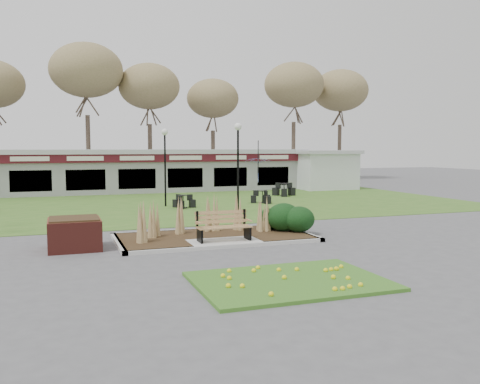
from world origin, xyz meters
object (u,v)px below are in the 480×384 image
object	(u,v)px
park_bench	(223,226)
car_black	(11,179)
lamp_post_far_right	(238,147)
bistro_set_c	(284,192)
lamp_post_mid_right	(165,150)
service_hut	(325,169)
food_pavilion	(134,171)
brick_planter	(75,233)
patio_umbrella	(258,170)
bistro_set_d	(262,199)
bistro_set_b	(183,204)

from	to	relation	value
park_bench	car_black	world-z (taller)	car_black
lamp_post_far_right	bistro_set_c	distance (m)	9.11
lamp_post_mid_right	service_hut	bearing A→B (deg)	28.09
food_pavilion	service_hut	bearing A→B (deg)	-8.27
service_hut	bistro_set_c	xyz separation A→B (m)	(-5.07, -3.92, -1.17)
brick_planter	bistro_set_c	bearing A→B (deg)	45.57
patio_umbrella	lamp_post_far_right	bearing A→B (deg)	-116.48
bistro_set_d	bistro_set_b	bearing A→B (deg)	-170.51
food_pavilion	bistro_set_b	distance (m)	10.14
food_pavilion	bistro_set_c	xyz separation A→B (m)	(8.43, -5.88, -1.19)
lamp_post_far_right	food_pavilion	bearing A→B (deg)	103.30
service_hut	lamp_post_mid_right	bearing A→B (deg)	-151.91
park_bench	bistro_set_c	size ratio (longest dim) A/B	1.15
lamp_post_mid_right	brick_planter	bearing A→B (deg)	-115.40
bistro_set_b	bistro_set_c	size ratio (longest dim) A/B	0.82
park_bench	car_black	bearing A→B (deg)	108.11
service_hut	bistro_set_d	bearing A→B (deg)	-137.31
park_bench	lamp_post_far_right	bearing A→B (deg)	67.06
service_hut	bistro_set_b	bearing A→B (deg)	-147.18
food_pavilion	bistro_set_d	bearing A→B (deg)	-58.77
lamp_post_mid_right	bistro_set_d	world-z (taller)	lamp_post_mid_right
park_bench	brick_planter	bearing A→B (deg)	170.31
lamp_post_far_right	bistro_set_d	xyz separation A→B (m)	(2.62, 3.41, -2.78)
lamp_post_far_right	bistro_set_c	xyz separation A→B (m)	(5.44, 6.77, -2.74)
lamp_post_far_right	car_black	size ratio (longest dim) A/B	0.88
bistro_set_d	patio_umbrella	size ratio (longest dim) A/B	0.52
bistro_set_b	bistro_set_c	distance (m)	8.48
food_pavilion	car_black	bearing A→B (deg)	149.35
brick_planter	bistro_set_b	size ratio (longest dim) A/B	1.23
park_bench	bistro_set_d	bearing A→B (deg)	61.83
park_bench	service_hut	size ratio (longest dim) A/B	0.39
bistro_set_b	car_black	world-z (taller)	car_black
bistro_set_b	bistro_set_d	distance (m)	4.65
lamp_post_mid_right	car_black	xyz separation A→B (m)	(-8.34, 13.73, -2.12)
bistro_set_b	bistro_set_c	bearing A→B (deg)	29.16
bistro_set_c	patio_umbrella	size ratio (longest dim) A/B	0.61
bistro_set_c	bistro_set_d	world-z (taller)	bistro_set_c
lamp_post_far_right	bistro_set_d	world-z (taller)	lamp_post_far_right
brick_planter	bistro_set_c	world-z (taller)	brick_planter
food_pavilion	bistro_set_c	world-z (taller)	food_pavilion
food_pavilion	lamp_post_mid_right	distance (m)	9.11
bistro_set_c	park_bench	bearing A→B (deg)	-121.35
lamp_post_mid_right	bistro_set_c	xyz separation A→B (m)	(8.09, 3.11, -2.62)
bistro_set_b	car_black	bearing A→B (deg)	121.45
patio_umbrella	bistro_set_b	bearing A→B (deg)	-133.25
lamp_post_far_right	patio_umbrella	size ratio (longest dim) A/B	1.73
service_hut	lamp_post_far_right	world-z (taller)	lamp_post_far_right
park_bench	lamp_post_mid_right	size ratio (longest dim) A/B	0.43
brick_planter	service_hut	size ratio (longest dim) A/B	0.34
lamp_post_mid_right	car_black	size ratio (longest dim) A/B	0.84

